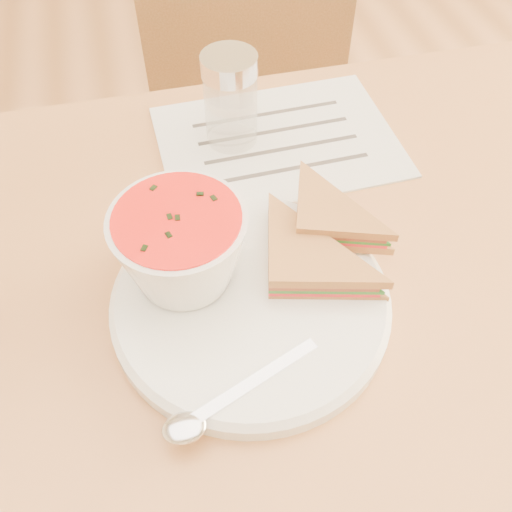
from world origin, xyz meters
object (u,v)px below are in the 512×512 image
object	(u,v)px
chair_far	(254,179)
soup_bowl	(182,250)
plate	(251,302)
condiment_shaker	(231,101)
dining_table	(250,441)

from	to	relation	value
chair_far	soup_bowl	bearing A→B (deg)	78.03
plate	condiment_shaker	bearing A→B (deg)	82.08
dining_table	condiment_shaker	bearing A→B (deg)	81.61
soup_bowl	condiment_shaker	distance (m)	0.22
dining_table	chair_far	distance (m)	0.50
soup_bowl	plate	bearing A→B (deg)	-33.31
plate	soup_bowl	size ratio (longest dim) A/B	2.15
chair_far	soup_bowl	distance (m)	0.61
dining_table	chair_far	bearing A→B (deg)	75.86
chair_far	condiment_shaker	world-z (taller)	chair_far
chair_far	soup_bowl	xyz separation A→B (m)	(-0.17, -0.45, 0.37)
dining_table	soup_bowl	xyz separation A→B (m)	(-0.05, 0.02, 0.43)
chair_far	condiment_shaker	distance (m)	0.45
plate	condiment_shaker	xyz separation A→B (m)	(0.03, 0.24, 0.05)
dining_table	plate	world-z (taller)	plate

